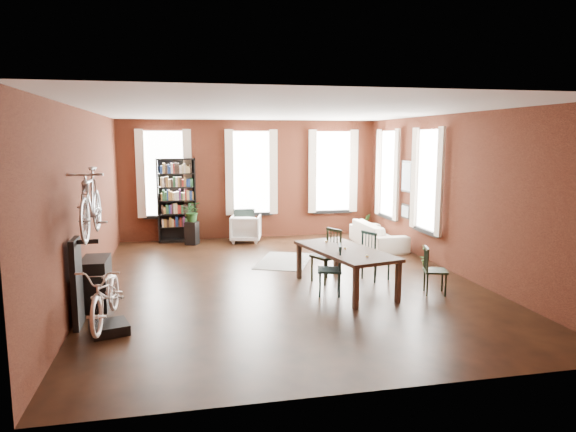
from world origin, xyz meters
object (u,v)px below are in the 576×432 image
object	(u,v)px
dining_chair_c	(435,271)
console_table	(96,283)
bookshelf	(177,200)
dining_chair_d	(376,255)
dining_chair_b	(326,256)
dining_table	(345,269)
plant_stand	(192,233)
white_armchair	(246,227)
bike_trainer	(109,328)
bicycle_floor	(105,267)
cream_sofa	(378,231)
dining_chair_a	(330,270)

from	to	relation	value
dining_chair_c	console_table	xyz separation A→B (m)	(-5.70, 0.49, -0.01)
bookshelf	dining_chair_d	bearing A→B (deg)	-50.71
dining_chair_c	console_table	distance (m)	5.72
dining_chair_b	console_table	world-z (taller)	dining_chair_b
dining_table	plant_stand	world-z (taller)	dining_table
white_armchair	console_table	bearing A→B (deg)	71.23
bike_trainer	console_table	size ratio (longest dim) A/B	0.62
dining_chair_c	bicycle_floor	xyz separation A→B (m)	(-5.38, -0.74, 0.54)
cream_sofa	bicycle_floor	bearing A→B (deg)	128.66
bicycle_floor	dining_table	bearing A→B (deg)	23.06
bike_trainer	plant_stand	size ratio (longest dim) A/B	0.84
dining_chair_d	white_armchair	distance (m)	4.62
dining_table	white_armchair	bearing A→B (deg)	90.78
console_table	dining_chair_d	bearing A→B (deg)	7.02
dining_chair_a	bicycle_floor	xyz separation A→B (m)	(-3.55, -1.07, 0.51)
dining_table	bike_trainer	xyz separation A→B (m)	(-3.89, -1.34, -0.30)
dining_chair_a	bike_trainer	world-z (taller)	dining_chair_a
cream_sofa	bike_trainer	xyz separation A→B (m)	(-5.89, -4.75, -0.34)
dining_chair_c	dining_chair_d	world-z (taller)	dining_chair_d
cream_sofa	bike_trainer	world-z (taller)	cream_sofa
dining_chair_d	cream_sofa	size ratio (longest dim) A/B	0.46
cream_sofa	dining_chair_b	bearing A→B (deg)	142.53
bike_trainer	bicycle_floor	xyz separation A→B (m)	(-0.02, 0.02, 0.88)
dining_chair_b	bookshelf	distance (m)	5.36
dining_chair_a	dining_chair_c	size ratio (longest dim) A/B	1.07
dining_chair_c	bike_trainer	size ratio (longest dim) A/B	1.68
dining_chair_c	bicycle_floor	distance (m)	5.46
cream_sofa	dining_chair_c	bearing A→B (deg)	172.40
dining_chair_a	plant_stand	size ratio (longest dim) A/B	1.50
dining_chair_a	bookshelf	size ratio (longest dim) A/B	0.40
bookshelf	plant_stand	xyz separation A→B (m)	(0.36, -0.47, -0.81)
dining_chair_a	bike_trainer	bearing A→B (deg)	-57.26
dining_table	white_armchair	xyz separation A→B (m)	(-1.19, 4.70, 0.02)
bookshelf	cream_sofa	xyz separation A→B (m)	(4.95, -1.70, -0.69)
dining_chair_d	bookshelf	xyz separation A→B (m)	(-3.75, 4.58, 0.62)
dining_chair_b	dining_chair_d	size ratio (longest dim) A/B	1.05
cream_sofa	dining_chair_d	bearing A→B (deg)	157.36
dining_chair_a	bicycle_floor	distance (m)	3.75
dining_table	dining_chair_c	world-z (taller)	dining_chair_c
bike_trainer	plant_stand	distance (m)	6.13
dining_table	dining_chair_b	world-z (taller)	dining_chair_b
dining_chair_b	cream_sofa	distance (m)	3.61
dining_chair_c	white_armchair	world-z (taller)	dining_chair_c
white_armchair	bike_trainer	bearing A→B (deg)	79.53
dining_table	dining_chair_d	world-z (taller)	dining_chair_d
dining_chair_c	bike_trainer	world-z (taller)	dining_chair_c
dining_chair_b	white_armchair	distance (m)	4.27
dining_table	console_table	bearing A→B (deg)	167.76
dining_chair_b	bookshelf	world-z (taller)	bookshelf
white_armchair	bicycle_floor	world-z (taller)	bicycle_floor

